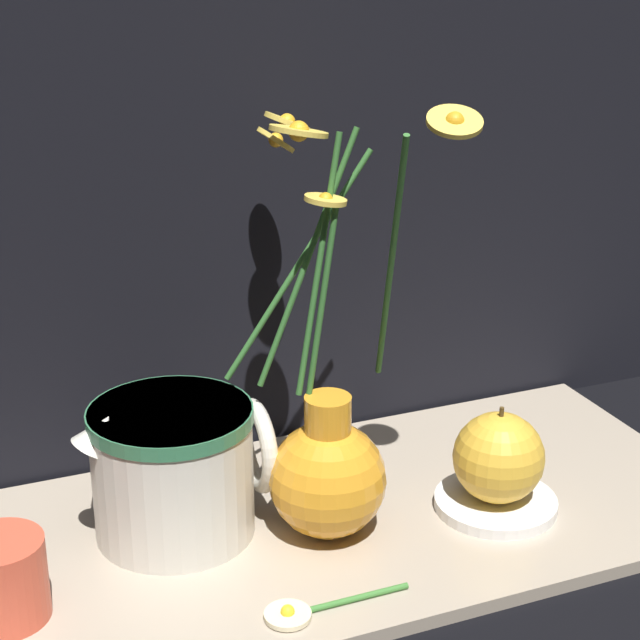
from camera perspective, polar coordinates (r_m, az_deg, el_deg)
The scene contains 7 objects.
ground_plane at distance 0.95m, azimuth -0.07°, elevation -11.19°, with size 6.00×6.00×0.00m, color black.
shelf at distance 0.95m, azimuth -0.07°, elevation -10.88°, with size 0.73×0.32×0.01m.
vase_with_flowers at distance 0.90m, azimuth 0.65°, elevation -7.32°, with size 0.18×0.21×0.36m.
ceramic_pitcher at distance 0.91m, azimuth -7.75°, elevation -7.65°, with size 0.16×0.14×0.13m.
saucer_plate at distance 0.97m, azimuth 9.34°, elevation -9.59°, with size 0.11×0.11×0.01m.
orange_fruit at distance 0.95m, azimuth 9.50°, elevation -7.24°, with size 0.08×0.08×0.09m.
loose_daisy at distance 0.83m, azimuth -0.80°, elevation -15.23°, with size 0.12×0.04×0.01m.
Camera 1 is at (-0.31, -0.75, 0.51)m, focal length 60.00 mm.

